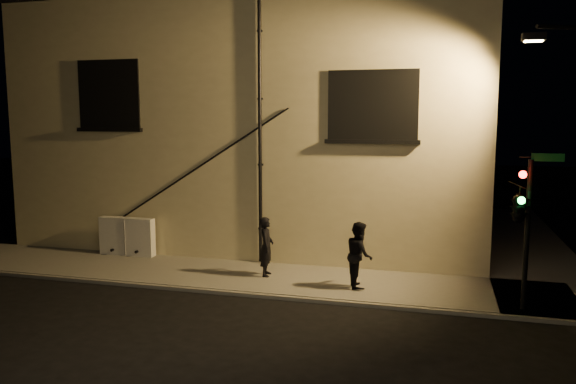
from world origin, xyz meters
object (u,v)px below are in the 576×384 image
(pedestrian_b, at_px, (359,255))
(traffic_signal, at_px, (520,205))
(utility_cabinet, at_px, (127,236))
(pedestrian_a, at_px, (266,246))

(pedestrian_b, relative_size, traffic_signal, 0.48)
(utility_cabinet, xyz_separation_m, pedestrian_a, (5.17, -1.13, 0.23))
(pedestrian_b, height_order, traffic_signal, traffic_signal)
(pedestrian_a, xyz_separation_m, pedestrian_b, (2.72, -0.39, 0.03))
(pedestrian_b, bearing_deg, utility_cabinet, 63.14)
(utility_cabinet, xyz_separation_m, pedestrian_b, (7.89, -1.52, 0.26))
(pedestrian_b, bearing_deg, traffic_signal, -118.39)
(pedestrian_b, distance_m, traffic_signal, 4.23)
(utility_cabinet, relative_size, pedestrian_a, 1.12)
(utility_cabinet, height_order, pedestrian_b, pedestrian_b)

